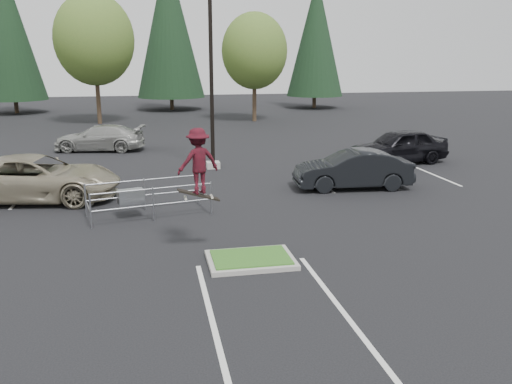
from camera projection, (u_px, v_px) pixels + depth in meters
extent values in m
plane|color=black|center=(251.00, 262.00, 13.85)|extent=(120.00, 120.00, 0.00)
cube|color=#9E9993|center=(251.00, 260.00, 13.84)|extent=(2.20, 1.60, 0.12)
cube|color=#335A1C|center=(251.00, 257.00, 13.82)|extent=(1.95, 1.35, 0.05)
cube|color=silver|center=(97.00, 188.00, 21.54)|extent=(0.12, 5.20, 0.01)
cube|color=silver|center=(26.00, 191.00, 21.03)|extent=(0.12, 5.20, 0.01)
cube|color=silver|center=(314.00, 178.00, 23.26)|extent=(0.12, 5.20, 0.01)
cube|color=silver|center=(373.00, 176.00, 23.78)|extent=(0.12, 5.20, 0.01)
cube|color=silver|center=(429.00, 173.00, 24.30)|extent=(0.12, 5.20, 0.01)
cube|color=silver|center=(213.00, 322.00, 10.74)|extent=(0.12, 6.00, 0.01)
cube|color=silver|center=(342.00, 310.00, 11.26)|extent=(0.12, 6.00, 0.01)
cube|color=#9E9993|center=(213.00, 165.00, 25.31)|extent=(0.60, 0.60, 0.30)
cylinder|color=black|center=(211.00, 58.00, 24.12)|extent=(0.18, 0.18, 10.00)
cylinder|color=#38281C|center=(98.00, 101.00, 41.26)|extent=(0.32, 0.32, 3.50)
ellipsoid|color=#366224|center=(94.00, 39.00, 40.15)|extent=(5.89, 5.89, 6.77)
sphere|color=#366224|center=(103.00, 50.00, 40.16)|extent=(3.68, 3.68, 3.68)
sphere|color=#366224|center=(88.00, 47.00, 40.57)|extent=(4.05, 4.05, 4.05)
cylinder|color=#38281C|center=(254.00, 102.00, 42.94)|extent=(0.32, 0.32, 3.04)
ellipsoid|color=#366224|center=(254.00, 51.00, 41.98)|extent=(5.12, 5.12, 5.89)
sphere|color=#366224|center=(263.00, 59.00, 41.96)|extent=(3.20, 3.20, 3.20)
sphere|color=#366224|center=(247.00, 57.00, 42.38)|extent=(3.52, 3.52, 3.52)
cylinder|color=#38281C|center=(16.00, 107.00, 49.04)|extent=(0.36, 0.36, 1.20)
cone|color=black|center=(8.00, 32.00, 47.44)|extent=(5.72, 5.72, 11.80)
cylinder|color=#38281C|center=(172.00, 103.00, 52.19)|extent=(0.36, 0.36, 1.20)
cone|color=black|center=(169.00, 25.00, 50.40)|extent=(6.38, 6.38, 13.30)
cylinder|color=#38281C|center=(314.00, 102.00, 53.91)|extent=(0.36, 0.36, 1.20)
cone|color=black|center=(316.00, 37.00, 52.37)|extent=(5.50, 5.50, 11.30)
cylinder|color=#93959B|center=(90.00, 211.00, 16.42)|extent=(0.06, 0.06, 1.11)
cylinder|color=#93959B|center=(86.00, 200.00, 17.62)|extent=(0.06, 0.06, 1.11)
cylinder|color=#93959B|center=(153.00, 204.00, 17.15)|extent=(0.06, 0.06, 1.11)
cylinder|color=#93959B|center=(145.00, 194.00, 18.36)|extent=(0.06, 0.06, 1.11)
cylinder|color=#93959B|center=(211.00, 198.00, 17.89)|extent=(0.06, 0.06, 1.11)
cylinder|color=#93959B|center=(199.00, 189.00, 19.09)|extent=(0.06, 0.06, 1.11)
cylinder|color=#93959B|center=(153.00, 205.00, 17.16)|extent=(3.78, 0.83, 0.05)
cylinder|color=#93959B|center=(153.00, 189.00, 17.03)|extent=(3.78, 0.83, 0.05)
cylinder|color=#93959B|center=(145.00, 195.00, 18.36)|extent=(3.78, 0.83, 0.05)
cylinder|color=#93959B|center=(144.00, 180.00, 18.23)|extent=(3.78, 0.83, 0.05)
cube|color=#93959B|center=(131.00, 197.00, 17.50)|extent=(0.90, 0.66, 0.46)
cube|color=black|center=(199.00, 195.00, 14.18)|extent=(1.11, 0.41, 0.38)
cylinder|color=beige|center=(186.00, 199.00, 14.02)|extent=(0.07, 0.04, 0.07)
cylinder|color=beige|center=(185.00, 197.00, 14.24)|extent=(0.07, 0.04, 0.07)
cylinder|color=beige|center=(212.00, 198.00, 14.15)|extent=(0.07, 0.04, 0.07)
cylinder|color=beige|center=(211.00, 195.00, 14.37)|extent=(0.07, 0.04, 0.07)
imported|color=maroon|center=(198.00, 161.00, 13.96)|extent=(1.25, 0.95, 1.71)
imported|color=gray|center=(35.00, 178.00, 19.59)|extent=(6.29, 3.65, 1.65)
imported|color=black|center=(353.00, 170.00, 21.36)|extent=(4.70, 1.95, 1.51)
imported|color=black|center=(399.00, 146.00, 26.32)|extent=(5.14, 2.74, 1.66)
imported|color=#A6A6A1|center=(100.00, 138.00, 29.83)|extent=(5.18, 2.90, 1.42)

